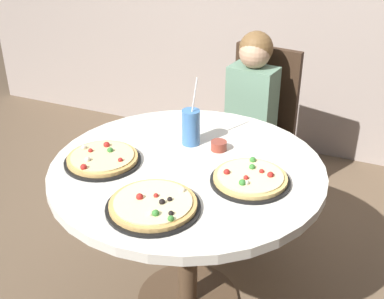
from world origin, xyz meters
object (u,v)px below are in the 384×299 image
dining_table (187,187)px  pizza_cheese (102,159)px  pizza_veggie (153,205)px  sauce_bowl (219,146)px  diner_child (244,139)px  soda_cup (191,127)px  pizza_pepperoni (250,179)px  chair_wooden (258,120)px

dining_table → pizza_cheese: size_ratio=3.57×
pizza_veggie → pizza_cheese: same height
sauce_bowl → pizza_veggie: bearing=-96.3°
diner_child → pizza_veggie: 1.19m
pizza_cheese → soda_cup: 0.41m
pizza_pepperoni → sauce_bowl: size_ratio=4.45×
dining_table → diner_child: 0.84m
dining_table → pizza_cheese: pizza_cheese is taller
chair_wooden → sauce_bowl: (0.06, -0.82, 0.24)m
dining_table → chair_wooden: 1.01m
pizza_pepperoni → sauce_bowl: 0.29m
dining_table → sauce_bowl: 0.23m
pizza_veggie → soda_cup: size_ratio=1.12×
pizza_veggie → sauce_bowl: pizza_veggie is taller
sauce_bowl → pizza_cheese: bearing=-143.8°
pizza_pepperoni → soda_cup: size_ratio=1.02×
pizza_veggie → soda_cup: 0.53m
dining_table → sauce_bowl: size_ratio=16.18×
pizza_veggie → pizza_cheese: size_ratio=1.08×
soda_cup → chair_wooden: bearing=84.6°
pizza_cheese → sauce_bowl: (0.40, 0.30, 0.00)m
pizza_veggie → pizza_cheese: 0.41m
dining_table → diner_child: (-0.01, 0.82, -0.16)m
pizza_veggie → pizza_cheese: bearing=148.4°
chair_wooden → pizza_pepperoni: bearing=-75.6°
pizza_veggie → pizza_pepperoni: 0.40m
pizza_veggie → soda_cup: (-0.08, 0.52, 0.06)m
diner_child → soda_cup: size_ratio=3.53×
chair_wooden → sauce_bowl: size_ratio=13.57×
chair_wooden → diner_child: bearing=-97.3°
dining_table → pizza_pepperoni: 0.30m
dining_table → diner_child: diner_child is taller
pizza_cheese → pizza_pepperoni: same height
dining_table → chair_wooden: chair_wooden is taller
diner_child → pizza_pepperoni: (0.29, -0.85, 0.28)m
soda_cup → sauce_bowl: soda_cup is taller
soda_cup → sauce_bowl: 0.15m
diner_child → sauce_bowl: bearing=-82.8°
pizza_cheese → pizza_pepperoni: 0.62m
dining_table → pizza_cheese: bearing=-160.8°
pizza_veggie → sauce_bowl: (0.06, 0.51, 0.00)m
sauce_bowl → diner_child: bearing=97.2°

